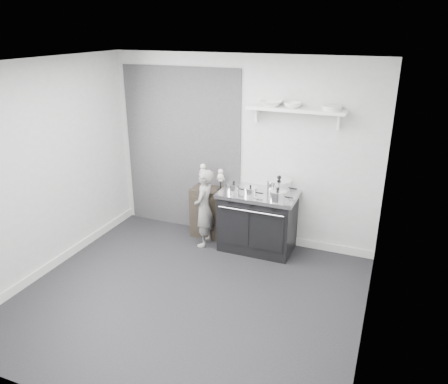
# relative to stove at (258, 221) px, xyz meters

# --- Properties ---
(ground) EXTENTS (4.00, 4.00, 0.00)m
(ground) POSITION_rel_stove_xyz_m (-0.39, -1.48, -0.44)
(ground) COLOR black
(ground) RESTS_ON ground
(room_shell) EXTENTS (4.02, 3.62, 2.71)m
(room_shell) POSITION_rel_stove_xyz_m (-0.47, -1.33, 1.20)
(room_shell) COLOR #B1B2AF
(room_shell) RESTS_ON ground
(wall_shelf) EXTENTS (1.30, 0.26, 0.24)m
(wall_shelf) POSITION_rel_stove_xyz_m (0.41, 0.20, 1.57)
(wall_shelf) COLOR white
(wall_shelf) RESTS_ON room_shell
(stove) EXTENTS (1.08, 0.68, 0.87)m
(stove) POSITION_rel_stove_xyz_m (0.00, 0.00, 0.00)
(stove) COLOR black
(stove) RESTS_ON ground
(side_cabinet) EXTENTS (0.59, 0.34, 0.76)m
(side_cabinet) POSITION_rel_stove_xyz_m (-0.78, 0.13, -0.06)
(side_cabinet) COLOR black
(side_cabinet) RESTS_ON ground
(child) EXTENTS (0.32, 0.45, 1.16)m
(child) POSITION_rel_stove_xyz_m (-0.76, -0.18, 0.14)
(child) COLOR gray
(child) RESTS_ON ground
(pot_front_left) EXTENTS (0.29, 0.20, 0.17)m
(pot_front_left) POSITION_rel_stove_xyz_m (-0.33, -0.11, 0.50)
(pot_front_left) COLOR white
(pot_front_left) RESTS_ON stove
(pot_back_right) EXTENTS (0.43, 0.34, 0.25)m
(pot_back_right) POSITION_rel_stove_xyz_m (0.26, 0.10, 0.53)
(pot_back_right) COLOR white
(pot_back_right) RESTS_ON stove
(pot_front_right) EXTENTS (0.33, 0.24, 0.19)m
(pot_front_right) POSITION_rel_stove_xyz_m (0.32, -0.18, 0.50)
(pot_front_right) COLOR white
(pot_front_right) RESTS_ON stove
(pot_front_center) EXTENTS (0.28, 0.19, 0.15)m
(pot_front_center) POSITION_rel_stove_xyz_m (-0.07, -0.14, 0.49)
(pot_front_center) COLOR white
(pot_front_center) RESTS_ON stove
(skeleton_full) EXTENTS (0.12, 0.08, 0.44)m
(skeleton_full) POSITION_rel_stove_xyz_m (-0.91, 0.13, 0.54)
(skeleton_full) COLOR beige
(skeleton_full) RESTS_ON side_cabinet
(skeleton_torso) EXTENTS (0.11, 0.07, 0.38)m
(skeleton_torso) POSITION_rel_stove_xyz_m (-0.63, 0.13, 0.52)
(skeleton_torso) COLOR beige
(skeleton_torso) RESTS_ON side_cabinet
(bowl_large) EXTENTS (0.30, 0.30, 0.07)m
(bowl_large) POSITION_rel_stove_xyz_m (0.08, 0.19, 1.64)
(bowl_large) COLOR white
(bowl_large) RESTS_ON wall_shelf
(bowl_small) EXTENTS (0.23, 0.23, 0.07)m
(bowl_small) POSITION_rel_stove_xyz_m (0.37, 0.19, 1.64)
(bowl_small) COLOR white
(bowl_small) RESTS_ON wall_shelf
(plate_stack) EXTENTS (0.24, 0.24, 0.06)m
(plate_stack) POSITION_rel_stove_xyz_m (0.87, 0.19, 1.63)
(plate_stack) COLOR silver
(plate_stack) RESTS_ON wall_shelf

